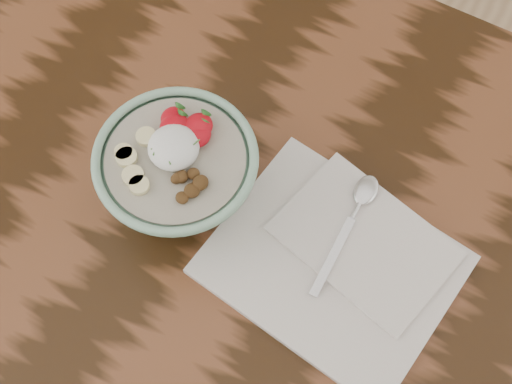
# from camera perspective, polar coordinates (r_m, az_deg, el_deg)

# --- Properties ---
(table) EXTENTS (1.60, 0.90, 0.75)m
(table) POSITION_cam_1_polar(r_m,az_deg,el_deg) (0.93, 4.47, -8.70)
(table) COLOR black
(table) RESTS_ON ground
(breakfast_bowl) EXTENTS (0.19, 0.19, 0.13)m
(breakfast_bowl) POSITION_cam_1_polar(r_m,az_deg,el_deg) (0.83, -6.22, 1.53)
(breakfast_bowl) COLOR #89B99C
(breakfast_bowl) RESTS_ON table
(napkin) EXTENTS (0.30, 0.26, 0.02)m
(napkin) POSITION_cam_1_polar(r_m,az_deg,el_deg) (0.85, 6.67, -5.39)
(napkin) COLOR silver
(napkin) RESTS_ON table
(spoon) EXTENTS (0.03, 0.17, 0.01)m
(spoon) POSITION_cam_1_polar(r_m,az_deg,el_deg) (0.86, 8.15, -1.14)
(spoon) COLOR silver
(spoon) RESTS_ON napkin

